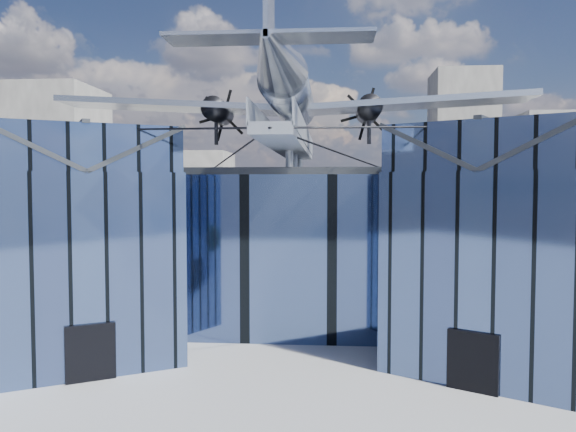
{
  "coord_description": "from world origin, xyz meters",
  "views": [
    {
      "loc": [
        2.39,
        -28.77,
        8.82
      ],
      "look_at": [
        0.0,
        2.0,
        7.2
      ],
      "focal_mm": 35.0,
      "sensor_mm": 36.0,
      "label": 1
    }
  ],
  "objects": [
    {
      "name": "museum",
      "position": [
        0.0,
        5.82,
        5.54
      ],
      "size": [
        32.88,
        24.5,
        17.6
      ],
      "color": "#415584",
      "rests_on": "ground"
    },
    {
      "name": "bg_towers",
      "position": [
        1.45,
        50.49,
        10.01
      ],
      "size": [
        77.0,
        24.5,
        26.0
      ],
      "color": "gray",
      "rests_on": "ground"
    },
    {
      "name": "ground_plane",
      "position": [
        0.0,
        0.0,
        0.0
      ],
      "size": [
        120.0,
        120.0,
        0.0
      ],
      "primitive_type": "plane",
      "color": "#939397"
    }
  ]
}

